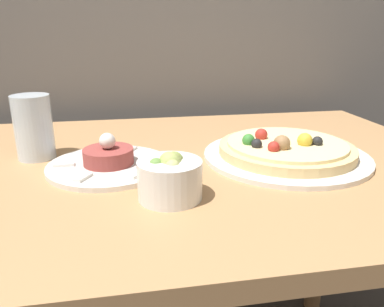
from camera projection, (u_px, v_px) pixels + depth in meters
name	position (u px, v px, depth m)	size (l,w,h in m)	color
dining_table	(178.00, 204.00, 0.84)	(1.27, 0.83, 0.77)	#AD7F51
pizza_plate	(286.00, 151.00, 0.81)	(0.36, 0.36, 0.06)	silver
tartare_plate	(109.00, 162.00, 0.76)	(0.25, 0.25, 0.07)	silver
small_bowl	(170.00, 177.00, 0.62)	(0.11, 0.11, 0.08)	white
drinking_glass	(34.00, 127.00, 0.80)	(0.08, 0.08, 0.14)	silver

